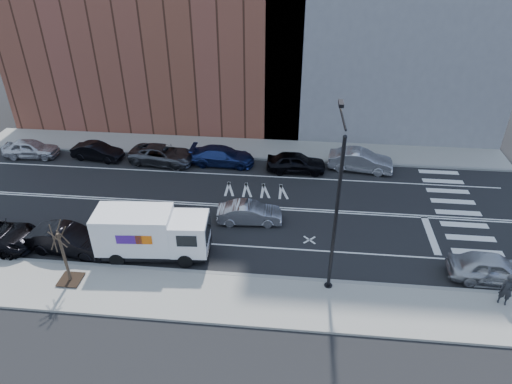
% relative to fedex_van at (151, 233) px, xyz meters
% --- Properties ---
extents(ground, '(120.00, 120.00, 0.00)m').
position_rel_fedex_van_xyz_m(ground, '(3.16, 5.60, -1.57)').
color(ground, black).
rests_on(ground, ground).
extents(sidewalk_near, '(44.00, 3.60, 0.15)m').
position_rel_fedex_van_xyz_m(sidewalk_near, '(3.16, -3.20, -1.49)').
color(sidewalk_near, gray).
rests_on(sidewalk_near, ground).
extents(sidewalk_far, '(44.00, 3.60, 0.15)m').
position_rel_fedex_van_xyz_m(sidewalk_far, '(3.16, 14.40, -1.49)').
color(sidewalk_far, gray).
rests_on(sidewalk_far, ground).
extents(curb_near, '(44.00, 0.25, 0.17)m').
position_rel_fedex_van_xyz_m(curb_near, '(3.16, -1.40, -1.48)').
color(curb_near, gray).
rests_on(curb_near, ground).
extents(curb_far, '(44.00, 0.25, 0.17)m').
position_rel_fedex_van_xyz_m(curb_far, '(3.16, 12.60, -1.48)').
color(curb_far, gray).
rests_on(curb_far, ground).
extents(crosswalk, '(3.00, 14.00, 0.01)m').
position_rel_fedex_van_xyz_m(crosswalk, '(19.16, 5.60, -1.56)').
color(crosswalk, white).
rests_on(crosswalk, ground).
extents(road_markings, '(40.00, 8.60, 0.01)m').
position_rel_fedex_van_xyz_m(road_markings, '(3.16, 5.60, -1.56)').
color(road_markings, white).
rests_on(road_markings, ground).
extents(streetlight, '(0.44, 4.02, 9.34)m').
position_rel_fedex_van_xyz_m(streetlight, '(10.16, -1.31, 3.51)').
color(streetlight, black).
rests_on(streetlight, ground).
extents(street_tree, '(1.20, 1.20, 3.75)m').
position_rel_fedex_van_xyz_m(street_tree, '(-3.85, -2.80, -0.11)').
color(street_tree, black).
rests_on(street_tree, ground).
extents(fedex_van, '(6.67, 2.69, 2.98)m').
position_rel_fedex_van_xyz_m(fedex_van, '(0.00, 0.00, 0.00)').
color(fedex_van, black).
rests_on(fedex_van, ground).
extents(far_parked_a, '(4.48, 2.00, 1.50)m').
position_rel_fedex_van_xyz_m(far_parked_a, '(-13.64, 11.26, -0.82)').
color(far_parked_a, silver).
rests_on(far_parked_a, ground).
extents(far_parked_b, '(4.27, 1.95, 1.36)m').
position_rel_fedex_van_xyz_m(far_parked_b, '(-8.04, 11.39, -0.89)').
color(far_parked_b, black).
rests_on(far_parked_b, ground).
extents(far_parked_c, '(5.49, 2.98, 1.46)m').
position_rel_fedex_van_xyz_m(far_parked_c, '(-2.60, 11.27, -0.83)').
color(far_parked_c, '#44464B').
rests_on(far_parked_c, ground).
extents(far_parked_d, '(5.09, 2.19, 1.46)m').
position_rel_fedex_van_xyz_m(far_parked_d, '(2.22, 11.54, -0.83)').
color(far_parked_d, navy).
rests_on(far_parked_d, ground).
extents(far_parked_e, '(4.57, 1.93, 1.55)m').
position_rel_fedex_van_xyz_m(far_parked_e, '(8.07, 10.97, -0.79)').
color(far_parked_e, black).
rests_on(far_parked_e, ground).
extents(far_parked_f, '(5.11, 2.35, 1.62)m').
position_rel_fedex_van_xyz_m(far_parked_f, '(13.04, 11.69, -0.75)').
color(far_parked_f, '#ACACB1').
rests_on(far_parked_f, ground).
extents(driving_sedan, '(4.27, 1.78, 1.37)m').
position_rel_fedex_van_xyz_m(driving_sedan, '(5.24, 3.87, -0.88)').
color(driving_sedan, '#ABAAAF').
rests_on(driving_sedan, ground).
extents(near_parked_rear_a, '(5.10, 2.33, 1.62)m').
position_rel_fedex_van_xyz_m(near_parked_rear_a, '(-5.01, -0.18, -0.76)').
color(near_parked_rear_a, black).
rests_on(near_parked_rear_a, ground).
extents(near_parked_front, '(4.73, 2.07, 1.59)m').
position_rel_fedex_van_xyz_m(near_parked_front, '(19.05, -0.20, -0.77)').
color(near_parked_front, '#B5B6BA').
rests_on(near_parked_front, ground).
extents(pedestrian, '(0.77, 0.64, 1.81)m').
position_rel_fedex_van_xyz_m(pedestrian, '(19.03, -2.18, -0.51)').
color(pedestrian, black).
rests_on(pedestrian, sidewalk_near).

